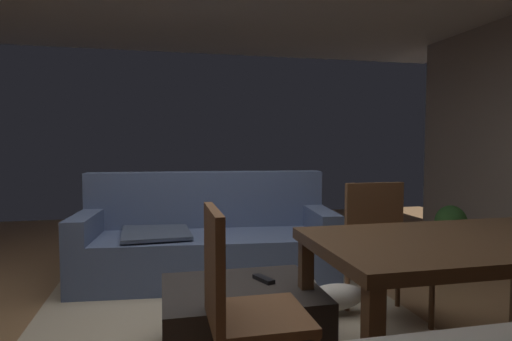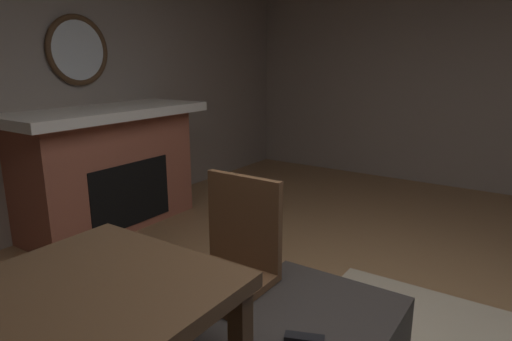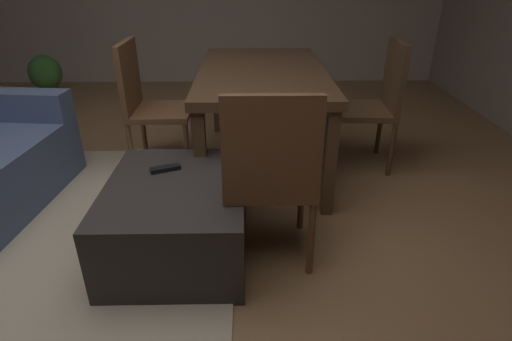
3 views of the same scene
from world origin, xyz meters
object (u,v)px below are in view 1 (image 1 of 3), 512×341
at_px(dining_table, 466,254).
at_px(small_dog, 330,296).
at_px(ottoman_coffee_table, 241,322).
at_px(dining_chair_north, 381,242).
at_px(potted_plant, 451,225).
at_px(couch, 206,242).
at_px(dining_chair_west, 238,298).
at_px(tv_remote, 264,279).

xyz_separation_m(dining_table, small_dog, (-0.36, 0.88, -0.50)).
height_order(ottoman_coffee_table, dining_chair_north, dining_chair_north).
bearing_deg(dining_table, ottoman_coffee_table, 155.84).
relative_size(dining_table, dining_chair_north, 1.66).
bearing_deg(potted_plant, dining_chair_north, -138.44).
height_order(couch, dining_chair_north, couch).
xyz_separation_m(couch, small_dog, (0.74, -1.07, -0.17)).
relative_size(dining_chair_west, potted_plant, 1.85).
bearing_deg(potted_plant, tv_remote, -145.49).
bearing_deg(dining_chair_west, potted_plant, 39.29).
xyz_separation_m(tv_remote, potted_plant, (2.64, 1.82, -0.14)).
relative_size(ottoman_coffee_table, potted_plant, 1.72).
height_order(dining_chair_west, dining_chair_north, same).
bearing_deg(dining_chair_west, couch, 88.18).
relative_size(couch, small_dog, 4.46).
relative_size(dining_chair_west, dining_chair_north, 1.00).
xyz_separation_m(ottoman_coffee_table, potted_plant, (2.79, 1.89, 0.08)).
relative_size(ottoman_coffee_table, dining_chair_west, 0.93).
relative_size(dining_chair_north, small_dog, 1.82).
relative_size(ottoman_coffee_table, dining_table, 0.56).
height_order(dining_chair_north, small_dog, dining_chair_north).
height_order(dining_table, dining_chair_north, dining_chair_north).
height_order(tv_remote, potted_plant, potted_plant).
distance_m(dining_table, dining_chair_west, 1.17).
height_order(ottoman_coffee_table, tv_remote, tv_remote).
xyz_separation_m(couch, potted_plant, (2.83, 0.42, -0.05)).
height_order(dining_table, small_dog, dining_table).
xyz_separation_m(dining_chair_north, potted_plant, (1.73, 1.53, -0.24)).
bearing_deg(ottoman_coffee_table, couch, 91.56).
bearing_deg(couch, dining_chair_north, -45.24).
xyz_separation_m(ottoman_coffee_table, dining_table, (1.06, -0.48, 0.45)).
height_order(dining_chair_west, small_dog, dining_chair_west).
bearing_deg(dining_chair_north, couch, 134.76).
xyz_separation_m(tv_remote, small_dog, (0.56, 0.33, -0.26)).
distance_m(couch, potted_plant, 2.86).
distance_m(tv_remote, small_dog, 0.70).
distance_m(couch, dining_chair_west, 1.96).
bearing_deg(ottoman_coffee_table, dining_chair_west, -102.06).
xyz_separation_m(couch, dining_chair_west, (-0.06, -1.95, 0.20)).
distance_m(couch, tv_remote, 1.41).
relative_size(couch, ottoman_coffee_table, 2.62).
bearing_deg(dining_chair_north, small_dog, 172.99).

